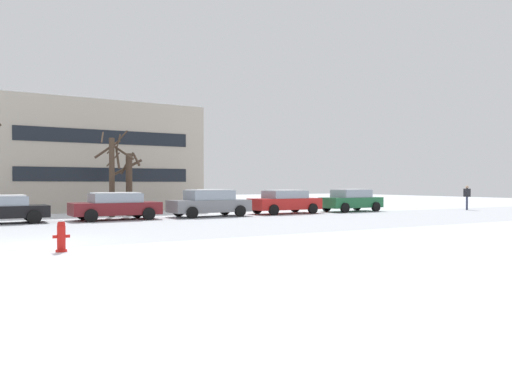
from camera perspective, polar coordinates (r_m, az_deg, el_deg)
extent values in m
plane|color=white|center=(15.87, -25.02, -5.79)|extent=(120.00, 120.00, 0.00)
cube|color=silver|center=(19.59, -25.82, -4.52)|extent=(80.00, 9.50, 0.00)
cylinder|color=red|center=(14.11, -22.12, -6.48)|extent=(0.30, 0.30, 0.06)
cylinder|color=red|center=(14.07, -22.13, -5.05)|extent=(0.22, 0.22, 0.65)
sphere|color=red|center=(14.03, -22.14, -3.55)|extent=(0.21, 0.21, 0.21)
cylinder|color=red|center=(14.04, -22.78, -4.93)|extent=(0.12, 0.09, 0.09)
cylinder|color=red|center=(14.08, -21.48, -4.90)|extent=(0.12, 0.09, 0.09)
sphere|color=white|center=(14.03, -22.14, -3.33)|extent=(0.15, 0.15, 0.15)
cube|color=black|center=(25.25, -28.07, -2.09)|extent=(4.12, 1.96, 0.56)
cube|color=#8C99A8|center=(25.23, -28.07, -0.95)|extent=(2.29, 1.75, 0.44)
cube|color=white|center=(25.22, -28.08, -0.38)|extent=(2.09, 1.61, 0.06)
cylinder|color=black|center=(26.29, -25.30, -2.46)|extent=(0.65, 0.24, 0.64)
cylinder|color=black|center=(24.45, -24.85, -2.71)|extent=(0.65, 0.24, 0.64)
cube|color=maroon|center=(25.68, -16.35, -1.90)|extent=(4.47, 2.05, 0.63)
cube|color=#8C99A8|center=(25.66, -16.36, -0.68)|extent=(2.48, 1.82, 0.46)
cube|color=white|center=(25.65, -16.36, -0.10)|extent=(2.26, 1.68, 0.06)
cylinder|color=black|center=(27.02, -13.94, -2.31)|extent=(0.65, 0.24, 0.64)
cylinder|color=black|center=(25.19, -12.63, -2.54)|extent=(0.65, 0.24, 0.64)
cylinder|color=black|center=(26.31, -19.91, -2.43)|extent=(0.65, 0.24, 0.64)
cylinder|color=black|center=(24.42, -19.01, -2.67)|extent=(0.65, 0.24, 0.64)
cube|color=slate|center=(27.24, -5.57, -1.65)|extent=(4.60, 2.00, 0.68)
cube|color=#8C99A8|center=(27.22, -5.57, -0.38)|extent=(2.55, 1.78, 0.54)
cube|color=white|center=(27.22, -5.57, 0.25)|extent=(2.32, 1.65, 0.06)
cylinder|color=black|center=(28.75, -3.73, -2.09)|extent=(0.65, 0.24, 0.64)
cylinder|color=black|center=(27.10, -1.89, -2.27)|extent=(0.65, 0.24, 0.64)
cylinder|color=black|center=(27.52, -9.18, -2.24)|extent=(0.65, 0.24, 0.64)
cylinder|color=black|center=(25.79, -7.61, -2.44)|extent=(0.65, 0.24, 0.64)
cube|color=red|center=(29.89, 3.46, -1.41)|extent=(4.54, 1.99, 0.69)
cube|color=#8C99A8|center=(29.87, 3.46, -0.31)|extent=(2.52, 1.77, 0.46)
cube|color=white|center=(29.87, 3.46, 0.19)|extent=(2.29, 1.63, 0.06)
cylinder|color=black|center=(31.51, 4.66, -1.83)|extent=(0.65, 0.24, 0.64)
cylinder|color=black|center=(30.02, 6.76, -1.97)|extent=(0.65, 0.24, 0.64)
cylinder|color=black|center=(29.89, 0.14, -1.98)|extent=(0.65, 0.24, 0.64)
cylinder|color=black|center=(28.32, 2.11, -2.14)|extent=(0.65, 0.24, 0.64)
cube|color=#1E6038|center=(32.90, 11.24, -1.22)|extent=(4.29, 1.94, 0.68)
cube|color=#8C99A8|center=(32.88, 11.25, -0.19)|extent=(2.38, 1.73, 0.50)
cube|color=white|center=(32.87, 11.25, 0.30)|extent=(2.17, 1.60, 0.06)
cylinder|color=black|center=(34.51, 11.90, -1.61)|extent=(0.65, 0.24, 0.64)
cylinder|color=black|center=(33.20, 14.06, -1.71)|extent=(0.65, 0.24, 0.64)
cylinder|color=black|center=(32.69, 8.38, -1.74)|extent=(0.65, 0.24, 0.64)
cylinder|color=black|center=(31.31, 10.52, -1.86)|extent=(0.65, 0.24, 0.64)
cylinder|color=#2D334C|center=(37.22, 23.77, -1.25)|extent=(0.14, 0.14, 0.94)
cylinder|color=#2D334C|center=(37.49, 23.78, -1.24)|extent=(0.14, 0.14, 0.94)
cube|color=black|center=(37.33, 23.78, -0.08)|extent=(0.31, 0.42, 0.59)
sphere|color=tan|center=(37.33, 23.79, 0.54)|extent=(0.22, 0.22, 0.22)
cylinder|color=#423326|center=(28.04, -16.75, 1.67)|extent=(0.31, 0.31, 4.43)
cylinder|color=#423326|center=(28.69, -16.16, 5.72)|extent=(1.04, 0.93, 1.34)
cylinder|color=#423326|center=(28.79, -17.22, 4.91)|extent=(1.52, 0.29, 1.14)
cylinder|color=#423326|center=(28.25, -16.08, 5.59)|extent=(0.16, 0.79, 0.98)
cylinder|color=#423326|center=(28.43, -16.62, 3.72)|extent=(0.74, 0.39, 0.83)
cylinder|color=#423326|center=(28.19, -17.79, 6.22)|extent=(0.37, 1.03, 0.70)
cylinder|color=#423326|center=(28.77, -14.85, 0.85)|extent=(0.37, 0.37, 3.62)
cylinder|color=#423326|center=(28.73, -16.13, 4.02)|extent=(0.27, 1.39, 1.39)
cylinder|color=#423326|center=(29.15, -15.05, 3.32)|extent=(0.86, 0.16, 1.32)
cylinder|color=#423326|center=(29.70, -15.20, 2.74)|extent=(1.94, 0.28, 1.16)
cylinder|color=#423326|center=(28.28, -15.48, 4.54)|extent=(1.05, 1.00, 0.88)
cylinder|color=#423326|center=(28.66, -13.99, 3.68)|extent=(0.66, 0.90, 0.66)
cube|color=#B2A899|center=(38.35, -19.07, 3.65)|extent=(13.73, 11.16, 7.38)
cube|color=white|center=(38.71, -19.10, 9.19)|extent=(13.46, 10.93, 0.10)
cube|color=black|center=(32.81, -17.34, 1.98)|extent=(10.99, 0.04, 0.90)
cube|color=black|center=(32.95, -17.36, 6.26)|extent=(10.99, 0.04, 0.90)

